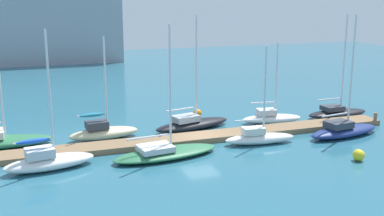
{
  "coord_description": "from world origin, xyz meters",
  "views": [
    {
      "loc": [
        -11.91,
        -31.57,
        10.5
      ],
      "look_at": [
        0.0,
        2.0,
        2.0
      ],
      "focal_mm": 44.55,
      "sensor_mm": 36.0,
      "label": 1
    }
  ],
  "objects_px": {
    "sailboat_4": "(192,123)",
    "mooring_buoy_yellow": "(359,155)",
    "sailboat_6": "(271,117)",
    "harbor_building_distant": "(35,28)",
    "sailboat_1": "(48,160)",
    "sailboat_3": "(165,152)",
    "sailboat_7": "(344,130)",
    "sailboat_8": "(337,112)",
    "mooring_buoy_orange": "(198,113)",
    "sailboat_2": "(103,131)",
    "sailboat_5": "(259,137)"
  },
  "relations": [
    {
      "from": "sailboat_5",
      "to": "harbor_building_distant",
      "type": "xyz_separation_m",
      "value": [
        -13.5,
        51.1,
        4.75
      ]
    },
    {
      "from": "sailboat_4",
      "to": "sailboat_7",
      "type": "height_order",
      "value": "sailboat_7"
    },
    {
      "from": "sailboat_8",
      "to": "harbor_building_distant",
      "type": "height_order",
      "value": "harbor_building_distant"
    },
    {
      "from": "sailboat_5",
      "to": "sailboat_6",
      "type": "height_order",
      "value": "sailboat_5"
    },
    {
      "from": "sailboat_6",
      "to": "mooring_buoy_orange",
      "type": "bearing_deg",
      "value": 152.0
    },
    {
      "from": "sailboat_6",
      "to": "sailboat_8",
      "type": "height_order",
      "value": "sailboat_8"
    },
    {
      "from": "sailboat_6",
      "to": "mooring_buoy_yellow",
      "type": "distance_m",
      "value": 10.21
    },
    {
      "from": "sailboat_1",
      "to": "sailboat_4",
      "type": "bearing_deg",
      "value": 17.23
    },
    {
      "from": "sailboat_1",
      "to": "mooring_buoy_yellow",
      "type": "bearing_deg",
      "value": -23.82
    },
    {
      "from": "sailboat_2",
      "to": "sailboat_6",
      "type": "bearing_deg",
      "value": -5.97
    },
    {
      "from": "sailboat_3",
      "to": "sailboat_4",
      "type": "relative_size",
      "value": 0.97
    },
    {
      "from": "mooring_buoy_yellow",
      "to": "mooring_buoy_orange",
      "type": "xyz_separation_m",
      "value": [
        -5.96,
        14.03,
        -0.01
      ]
    },
    {
      "from": "sailboat_4",
      "to": "harbor_building_distant",
      "type": "relative_size",
      "value": 0.35
    },
    {
      "from": "sailboat_4",
      "to": "sailboat_8",
      "type": "relative_size",
      "value": 1.01
    },
    {
      "from": "sailboat_5",
      "to": "harbor_building_distant",
      "type": "height_order",
      "value": "harbor_building_distant"
    },
    {
      "from": "sailboat_4",
      "to": "sailboat_7",
      "type": "distance_m",
      "value": 11.69
    },
    {
      "from": "sailboat_8",
      "to": "harbor_building_distant",
      "type": "relative_size",
      "value": 0.34
    },
    {
      "from": "sailboat_1",
      "to": "sailboat_4",
      "type": "height_order",
      "value": "sailboat_4"
    },
    {
      "from": "sailboat_7",
      "to": "sailboat_8",
      "type": "relative_size",
      "value": 1.02
    },
    {
      "from": "sailboat_7",
      "to": "mooring_buoy_orange",
      "type": "height_order",
      "value": "sailboat_7"
    },
    {
      "from": "sailboat_8",
      "to": "sailboat_4",
      "type": "bearing_deg",
      "value": 176.38
    },
    {
      "from": "sailboat_1",
      "to": "sailboat_7",
      "type": "height_order",
      "value": "sailboat_7"
    },
    {
      "from": "sailboat_7",
      "to": "sailboat_8",
      "type": "xyz_separation_m",
      "value": [
        3.14,
        5.12,
        -0.05
      ]
    },
    {
      "from": "sailboat_7",
      "to": "harbor_building_distant",
      "type": "height_order",
      "value": "harbor_building_distant"
    },
    {
      "from": "mooring_buoy_yellow",
      "to": "harbor_building_distant",
      "type": "distance_m",
      "value": 59.46
    },
    {
      "from": "sailboat_2",
      "to": "sailboat_7",
      "type": "xyz_separation_m",
      "value": [
        17.34,
        -5.4,
        -0.07
      ]
    },
    {
      "from": "sailboat_8",
      "to": "mooring_buoy_yellow",
      "type": "relative_size",
      "value": 11.52
    },
    {
      "from": "sailboat_2",
      "to": "sailboat_3",
      "type": "xyz_separation_m",
      "value": [
        3.15,
        -5.53,
        -0.19
      ]
    },
    {
      "from": "sailboat_2",
      "to": "harbor_building_distant",
      "type": "height_order",
      "value": "harbor_building_distant"
    },
    {
      "from": "sailboat_6",
      "to": "sailboat_7",
      "type": "height_order",
      "value": "sailboat_7"
    },
    {
      "from": "sailboat_4",
      "to": "mooring_buoy_yellow",
      "type": "height_order",
      "value": "sailboat_4"
    },
    {
      "from": "sailboat_3",
      "to": "sailboat_6",
      "type": "xyz_separation_m",
      "value": [
        10.87,
        5.37,
        0.1
      ]
    },
    {
      "from": "sailboat_6",
      "to": "harbor_building_distant",
      "type": "height_order",
      "value": "harbor_building_distant"
    },
    {
      "from": "sailboat_6",
      "to": "sailboat_3",
      "type": "bearing_deg",
      "value": -145.03
    },
    {
      "from": "sailboat_7",
      "to": "mooring_buoy_orange",
      "type": "xyz_separation_m",
      "value": [
        -8.49,
        9.08,
        -0.15
      ]
    },
    {
      "from": "sailboat_1",
      "to": "harbor_building_distant",
      "type": "height_order",
      "value": "harbor_building_distant"
    },
    {
      "from": "sailboat_7",
      "to": "sailboat_8",
      "type": "distance_m",
      "value": 6.01
    },
    {
      "from": "sailboat_2",
      "to": "sailboat_4",
      "type": "bearing_deg",
      "value": -2.91
    },
    {
      "from": "sailboat_3",
      "to": "sailboat_4",
      "type": "distance_m",
      "value": 7.06
    },
    {
      "from": "sailboat_5",
      "to": "sailboat_4",
      "type": "bearing_deg",
      "value": 128.1
    },
    {
      "from": "sailboat_7",
      "to": "mooring_buoy_yellow",
      "type": "xyz_separation_m",
      "value": [
        -2.53,
        -4.95,
        -0.14
      ]
    },
    {
      "from": "mooring_buoy_yellow",
      "to": "sailboat_6",
      "type": "bearing_deg",
      "value": 94.48
    },
    {
      "from": "sailboat_7",
      "to": "sailboat_6",
      "type": "bearing_deg",
      "value": 113.35
    },
    {
      "from": "sailboat_2",
      "to": "mooring_buoy_orange",
      "type": "bearing_deg",
      "value": 17.3
    },
    {
      "from": "sailboat_3",
      "to": "mooring_buoy_yellow",
      "type": "bearing_deg",
      "value": -29.74
    },
    {
      "from": "sailboat_5",
      "to": "mooring_buoy_orange",
      "type": "bearing_deg",
      "value": 106.31
    },
    {
      "from": "sailboat_2",
      "to": "sailboat_4",
      "type": "relative_size",
      "value": 0.85
    },
    {
      "from": "sailboat_2",
      "to": "sailboat_8",
      "type": "xyz_separation_m",
      "value": [
        20.49,
        -0.28,
        -0.13
      ]
    },
    {
      "from": "sailboat_2",
      "to": "sailboat_4",
      "type": "distance_m",
      "value": 7.14
    },
    {
      "from": "sailboat_7",
      "to": "sailboat_2",
      "type": "bearing_deg",
      "value": 153.62
    }
  ]
}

